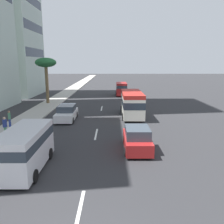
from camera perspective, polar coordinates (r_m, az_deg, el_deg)
The scene contains 13 objects.
ground_plane at distance 37.11m, azimuth -2.23°, elevation 2.42°, with size 198.00×198.00×0.00m, color #2D2D30.
sidewalk_right at distance 38.24m, azimuth -14.29°, elevation 2.45°, with size 162.00×3.22×0.15m, color #B2ADA3.
lane_stripe_near at distance 10.80m, azimuth -8.06°, elevation -23.11°, with size 3.20×0.16×0.01m, color silver.
lane_stripe_mid at distance 20.64m, azimuth -3.94°, elevation -5.45°, with size 3.20×0.16×0.01m, color silver.
lane_stripe_far at distance 32.12m, azimuth -2.56°, elevation 0.91°, with size 3.20×0.16×0.01m, color silver.
minibus_lead at distance 27.16m, azimuth 4.92°, elevation 2.24°, with size 6.76×2.42×2.90m.
car_second at distance 16.84m, azimuth 6.20°, elevation -6.70°, with size 4.09×1.89×1.72m.
van_third at distance 14.50m, azimuth -20.66°, elevation -8.04°, with size 5.15×2.16×2.47m.
car_fourth at distance 25.90m, azimuth -11.13°, elevation -0.26°, with size 4.58×1.95×1.66m.
van_fifth at distance 44.64m, azimuth 2.33°, elevation 5.87°, with size 4.73×2.09×2.47m.
pedestrian_near_lamp at distance 24.31m, azimuth -24.01°, elevation -1.36°, with size 0.39×0.34×1.57m.
pedestrian_by_tree at distance 21.20m, azimuth -24.93°, elevation -3.10°, with size 0.35×0.39×1.68m.
palm_tree at distance 36.46m, azimuth -16.03°, elevation 11.25°, with size 3.11×3.11×6.81m.
Camera 1 is at (-5.06, -1.38, 6.20)m, focal length 37.01 mm.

